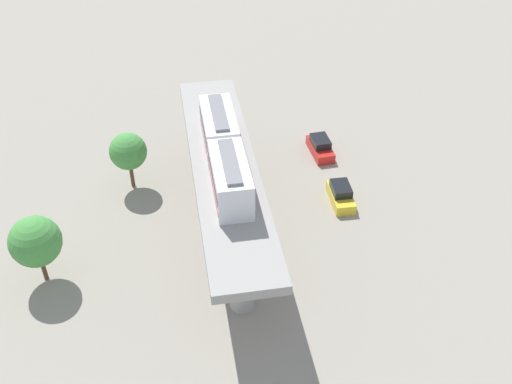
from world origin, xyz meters
TOP-DOWN VIEW (x-y plane):
  - ground_plane at (0.00, 0.00)m, footprint 120.00×120.00m
  - viaduct at (0.00, 0.00)m, footprint 5.20×28.00m
  - train at (0.00, -0.72)m, footprint 2.64×13.55m
  - parked_car_yellow at (10.81, 1.77)m, footprint 1.91×4.25m
  - parked_car_red at (10.90, 9.62)m, footprint 2.06×4.31m
  - tree_near_viaduct at (-14.95, -3.75)m, footprint 3.99×3.99m
  - tree_mid_lot at (-8.00, 7.31)m, footprint 3.45×3.45m

SIDE VIEW (x-z plane):
  - ground_plane at x=0.00m, z-range 0.00..0.00m
  - parked_car_yellow at x=10.81m, z-range -0.14..1.62m
  - parked_car_red at x=10.90m, z-range -0.14..1.62m
  - tree_mid_lot at x=-8.00m, z-range 1.10..6.81m
  - tree_near_viaduct at x=-14.95m, z-range 1.00..7.03m
  - viaduct at x=0.00m, z-range 1.80..8.66m
  - train at x=0.00m, z-range 6.78..10.02m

